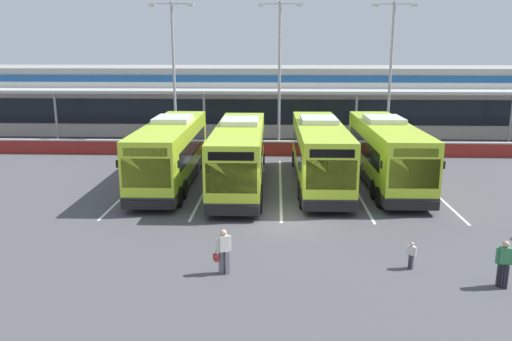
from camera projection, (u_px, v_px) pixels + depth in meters
The scene contains 18 objects.
ground_plane at pixel (281, 220), 23.61m from camera, with size 200.00×200.00×0.00m, color #4C4C51.
terminal_building at pixel (279, 98), 49.06m from camera, with size 70.00×13.00×6.00m.
red_barrier_wall at pixel (280, 148), 37.58m from camera, with size 60.00×0.40×1.10m.
coach_bus_leftmost at pixel (171, 153), 29.64m from camera, with size 2.99×12.17×3.78m.
coach_bus_left_centre at pixel (239, 156), 28.74m from camera, with size 2.99×12.17×3.78m.
coach_bus_centre at pixel (319, 154), 29.33m from camera, with size 2.99×12.17×3.78m.
coach_bus_right_centre at pixel (386, 153), 29.52m from camera, with size 2.99×12.17×3.78m.
bay_stripe_far_west at pixel (136, 184), 29.77m from camera, with size 0.14×13.00×0.01m, color silver.
bay_stripe_west at pixel (208, 185), 29.61m from camera, with size 0.14×13.00×0.01m, color silver.
bay_stripe_mid_west at pixel (280, 186), 29.44m from camera, with size 0.14×13.00×0.01m, color silver.
bay_stripe_centre at pixel (354, 186), 29.28m from camera, with size 0.14×13.00×0.01m, color silver.
bay_stripe_mid_east at pixel (428, 187), 29.12m from camera, with size 0.14×13.00×0.01m, color silver.
pedestrian_with_handbag at pixel (223, 250), 17.78m from camera, with size 0.65×0.43×1.62m.
pedestrian_in_dark_coat at pixel (504, 262), 16.75m from camera, with size 0.54×0.35×1.62m.
pedestrian_child at pixel (411, 254), 18.25m from camera, with size 0.29×0.26×1.00m.
lamp_post_west at pixel (174, 68), 38.12m from camera, with size 3.24×0.28×11.00m.
lamp_post_centre at pixel (279, 68), 38.18m from camera, with size 3.24×0.28×11.00m.
lamp_post_east at pixel (391, 67), 38.32m from camera, with size 3.24×0.28×11.00m.
Camera 1 is at (-0.27, -22.47, 7.69)m, focal length 35.97 mm.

